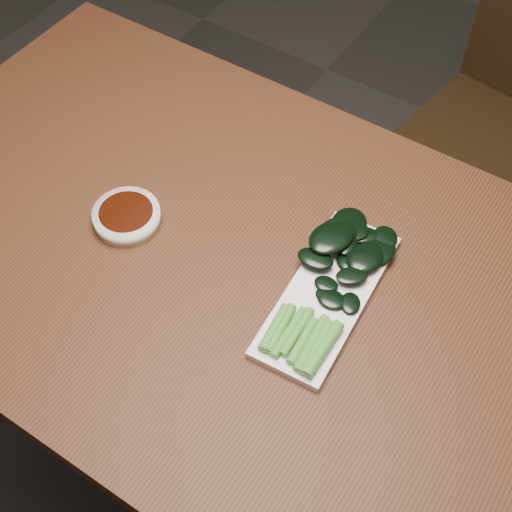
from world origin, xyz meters
The scene contains 5 objects.
ground centered at (0.00, 0.00, 0.00)m, with size 6.00×6.00×0.00m, color #2B2929.
table centered at (0.00, 0.00, 0.68)m, with size 1.40×0.80×0.75m.
sauce_bowl centered at (-0.22, -0.04, 0.76)m, with size 0.11×0.11×0.03m.
serving_plate centered at (0.13, 0.01, 0.76)m, with size 0.14×0.31×0.01m.
gai_lan centered at (0.13, 0.05, 0.78)m, with size 0.14×0.31×0.03m.
Camera 1 is at (0.37, -0.55, 1.67)m, focal length 50.00 mm.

